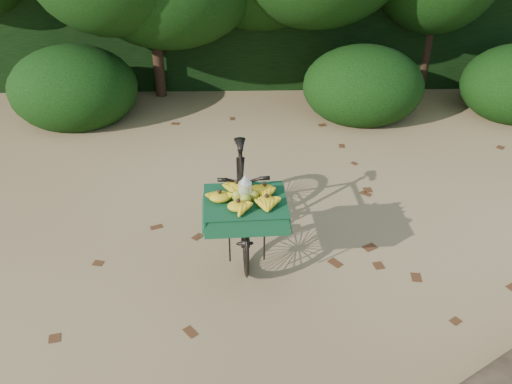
{
  "coord_description": "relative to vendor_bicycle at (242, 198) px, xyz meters",
  "views": [
    {
      "loc": [
        -0.36,
        -3.68,
        3.64
      ],
      "look_at": [
        -0.26,
        0.67,
        0.87
      ],
      "focal_mm": 38.0,
      "sensor_mm": 36.0,
      "label": 1
    }
  ],
  "objects": [
    {
      "name": "ground",
      "position": [
        0.39,
        -1.07,
        -0.55
      ],
      "size": [
        80.0,
        80.0,
        0.0
      ],
      "primitive_type": "plane",
      "color": "tan",
      "rests_on": "ground"
    },
    {
      "name": "vendor_bicycle",
      "position": [
        0.0,
        0.0,
        0.0
      ],
      "size": [
        0.8,
        1.83,
        1.07
      ],
      "rotation": [
        0.0,
        0.0,
        0.05
      ],
      "color": "black",
      "rests_on": "ground"
    },
    {
      "name": "hedge_backdrop",
      "position": [
        0.39,
        5.23,
        0.35
      ],
      "size": [
        26.0,
        1.8,
        1.8
      ],
      "primitive_type": "cube",
      "color": "black",
      "rests_on": "ground"
    },
    {
      "name": "bush_clumps",
      "position": [
        0.89,
        3.23,
        -0.1
      ],
      "size": [
        8.8,
        1.7,
        0.9
      ],
      "primitive_type": null,
      "color": "black",
      "rests_on": "ground"
    },
    {
      "name": "leaf_litter",
      "position": [
        0.39,
        -0.42,
        -0.54
      ],
      "size": [
        7.0,
        7.3,
        0.01
      ],
      "primitive_type": null,
      "color": "#4D2914",
      "rests_on": "ground"
    }
  ]
}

